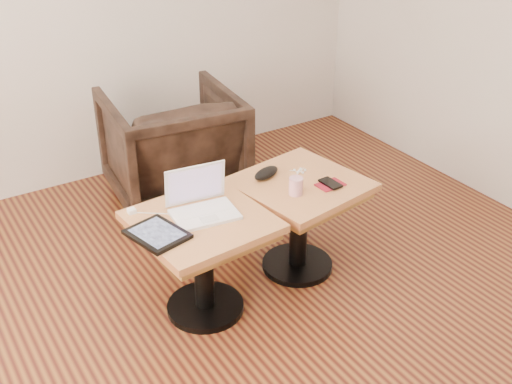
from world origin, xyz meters
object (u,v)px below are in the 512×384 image
side_table_right (300,204)px  laptop (202,204)px  side_table_left (202,242)px  striped_cup (296,186)px  armchair (173,147)px

side_table_right → laptop: bearing=170.9°
side_table_left → laptop: laptop is taller
side_table_right → laptop: 0.59m
side_table_right → striped_cup: (-0.09, -0.09, 0.18)m
laptop → side_table_right: bearing=7.1°
side_table_left → side_table_right: (0.59, 0.05, 0.00)m
laptop → side_table_left: bearing=-115.0°
side_table_left → armchair: (0.37, 1.09, -0.04)m
laptop → striped_cup: 0.47m
laptop → armchair: (0.34, 1.05, -0.21)m
striped_cup → armchair: 1.16m
striped_cup → armchair: bearing=96.2°
side_table_left → laptop: 0.18m
side_table_left → armchair: size_ratio=0.79×
side_table_right → armchair: (-0.22, 1.04, -0.04)m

